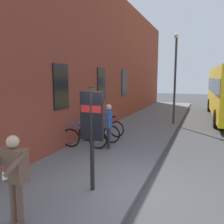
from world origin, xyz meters
TOP-DOWN VIEW (x-y plane):
  - ground at (6.00, -1.00)m, footprint 60.00×60.00m
  - sidewalk_pavement at (8.00, 1.75)m, footprint 24.00×3.50m
  - station_facade at (8.99, 3.80)m, footprint 22.00×0.65m
  - bicycle_by_door at (2.36, 2.77)m, footprint 0.49×1.76m
  - bicycle_under_window at (3.34, 2.61)m, footprint 0.48×1.77m
  - bicycle_end_of_row at (4.37, 2.75)m, footprint 0.48×1.77m
  - transit_info_sign at (-0.46, 1.03)m, footprint 0.10×0.55m
  - pedestrian_by_facade at (2.71, 1.94)m, footprint 0.57×0.42m
  - tourist_with_hotdogs at (-2.14, 1.72)m, footprint 0.58×0.63m
  - street_lamp at (8.44, 0.30)m, footprint 0.28×0.28m

SIDE VIEW (x-z plane):
  - ground at x=6.00m, z-range 0.00..0.00m
  - sidewalk_pavement at x=8.00m, z-range 0.00..0.12m
  - bicycle_by_door at x=2.36m, z-range 0.02..1.00m
  - bicycle_under_window at x=3.34m, z-range 0.02..1.00m
  - bicycle_end_of_row at x=4.37m, z-range 0.02..1.00m
  - pedestrian_by_facade at x=2.71m, z-range 0.30..1.95m
  - tourist_with_hotdogs at x=-2.14m, z-range 0.31..1.94m
  - transit_info_sign at x=-0.46m, z-range 0.52..2.92m
  - street_lamp at x=8.44m, z-range 0.60..5.58m
  - station_facade at x=8.99m, z-range 0.00..7.44m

